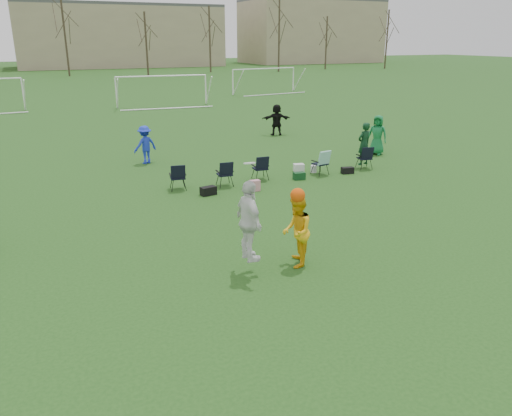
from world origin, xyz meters
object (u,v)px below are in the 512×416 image
goal_mid (162,82)px  goal_right (264,74)px  fielder_black (277,120)px  fielder_blue (145,145)px  fielder_green_far (377,135)px  center_contest (274,226)px

goal_mid → goal_right: 13.42m
fielder_black → goal_mid: 15.74m
fielder_black → goal_mid: size_ratio=0.24×
fielder_blue → fielder_black: (8.35, 3.77, 0.04)m
fielder_green_far → center_contest: 13.68m
center_contest → goal_right: center_contest is taller
fielder_green_far → fielder_black: 6.82m
goal_right → center_contest: bearing=-122.8°
fielder_green_far → fielder_black: bearing=159.6°
center_contest → fielder_black: bearing=63.3°
fielder_blue → fielder_green_far: fielder_green_far is taller
goal_mid → fielder_blue: bearing=-102.4°
fielder_blue → center_contest: center_contest is taller
fielder_blue → fielder_green_far: bearing=145.3°
fielder_green_far → fielder_black: size_ratio=1.06×
fielder_green_far → goal_mid: (-4.80, 21.96, 0.99)m
goal_mid → fielder_green_far: bearing=-73.7°
fielder_blue → fielder_black: fielder_black is taller
center_contest → goal_right: size_ratio=0.37×
fielder_black → goal_right: (9.30, 21.47, 1.04)m
fielder_green_far → fielder_blue: bearing=-142.9°
fielder_blue → goal_mid: bearing=-126.5°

